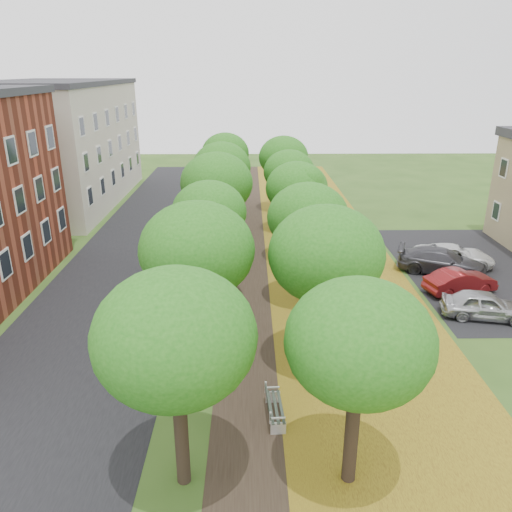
{
  "coord_description": "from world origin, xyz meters",
  "views": [
    {
      "loc": [
        -0.26,
        -11.37,
        11.26
      ],
      "look_at": [
        0.07,
        11.97,
        2.5
      ],
      "focal_mm": 35.0,
      "sensor_mm": 36.0,
      "label": 1
    }
  ],
  "objects_px": {
    "bench": "(274,407)",
    "car_red": "(460,281)",
    "car_grey": "(441,261)",
    "car_white": "(454,256)",
    "car_silver": "(484,305)"
  },
  "relations": [
    {
      "from": "bench",
      "to": "car_white",
      "type": "xyz_separation_m",
      "value": [
        11.61,
        14.03,
        0.2
      ]
    },
    {
      "from": "car_silver",
      "to": "car_grey",
      "type": "relative_size",
      "value": 0.79
    },
    {
      "from": "car_red",
      "to": "car_grey",
      "type": "relative_size",
      "value": 0.78
    },
    {
      "from": "bench",
      "to": "car_silver",
      "type": "height_order",
      "value": "car_silver"
    },
    {
      "from": "car_silver",
      "to": "car_grey",
      "type": "bearing_deg",
      "value": 12.14
    },
    {
      "from": "car_red",
      "to": "car_white",
      "type": "xyz_separation_m",
      "value": [
        1.16,
        3.88,
        0.01
      ]
    },
    {
      "from": "bench",
      "to": "car_red",
      "type": "bearing_deg",
      "value": -49.28
    },
    {
      "from": "car_silver",
      "to": "car_red",
      "type": "relative_size",
      "value": 1.02
    },
    {
      "from": "car_grey",
      "to": "car_white",
      "type": "xyz_separation_m",
      "value": [
        1.16,
        1.05,
        -0.07
      ]
    },
    {
      "from": "bench",
      "to": "car_grey",
      "type": "xyz_separation_m",
      "value": [
        10.45,
        12.98,
        0.27
      ]
    },
    {
      "from": "bench",
      "to": "car_red",
      "type": "xyz_separation_m",
      "value": [
        10.45,
        10.15,
        0.19
      ]
    },
    {
      "from": "car_grey",
      "to": "car_red",
      "type": "bearing_deg",
      "value": -159.64
    },
    {
      "from": "bench",
      "to": "car_grey",
      "type": "height_order",
      "value": "car_grey"
    },
    {
      "from": "car_grey",
      "to": "car_white",
      "type": "height_order",
      "value": "car_grey"
    },
    {
      "from": "car_silver",
      "to": "car_red",
      "type": "bearing_deg",
      "value": 12.14
    }
  ]
}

